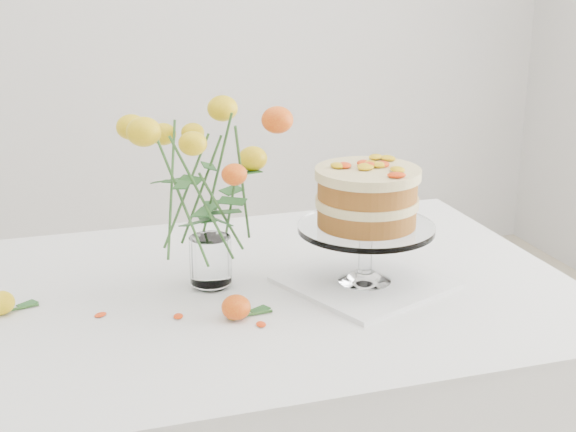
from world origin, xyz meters
name	(u,v)px	position (x,y,z in m)	size (l,w,h in m)	color
table	(229,326)	(0.00, 0.00, 0.67)	(1.43, 0.93, 0.76)	tan
napkin	(364,282)	(0.28, -0.06, 0.76)	(0.29, 0.29, 0.01)	white
cake_stand	(367,203)	(0.28, -0.06, 0.93)	(0.28, 0.28, 0.25)	white
rose_vase	(208,168)	(-0.03, 0.03, 1.01)	(0.32, 0.32, 0.43)	white
loose_rose_near	(1,303)	(-0.44, 0.02, 0.78)	(0.10, 0.05, 0.05)	yellow
loose_rose_far	(236,307)	(-0.02, -0.14, 0.78)	(0.10, 0.06, 0.05)	red
stray_petal_a	(178,316)	(-0.12, -0.10, 0.76)	(0.03, 0.02, 0.00)	yellow
stray_petal_b	(235,318)	(-0.02, -0.14, 0.76)	(0.03, 0.02, 0.00)	yellow
stray_petal_c	(261,325)	(0.02, -0.18, 0.76)	(0.03, 0.02, 0.00)	yellow
stray_petal_d	(100,315)	(-0.26, -0.05, 0.76)	(0.03, 0.02, 0.00)	yellow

